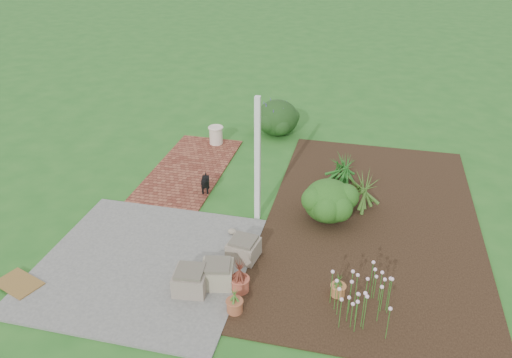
% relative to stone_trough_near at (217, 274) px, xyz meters
% --- Properties ---
extents(ground, '(80.00, 80.00, 0.00)m').
position_rel_stone_trough_near_xyz_m(ground, '(-0.13, 1.96, -0.20)').
color(ground, '#24621F').
rests_on(ground, ground).
extents(concrete_patio, '(3.50, 3.50, 0.04)m').
position_rel_stone_trough_near_xyz_m(concrete_patio, '(-1.38, 0.21, -0.18)').
color(concrete_patio, '#5E5E5B').
rests_on(concrete_patio, ground).
extents(brick_path, '(1.60, 3.50, 0.04)m').
position_rel_stone_trough_near_xyz_m(brick_path, '(-1.83, 3.71, -0.18)').
color(brick_path, maroon).
rests_on(brick_path, ground).
extents(garden_bed, '(4.00, 7.00, 0.03)m').
position_rel_stone_trough_near_xyz_m(garden_bed, '(2.37, 2.46, -0.19)').
color(garden_bed, black).
rests_on(garden_bed, ground).
extents(veranda_post, '(0.10, 0.10, 2.50)m').
position_rel_stone_trough_near_xyz_m(veranda_post, '(0.17, 2.06, 1.05)').
color(veranda_post, white).
rests_on(veranda_post, ground).
extents(stone_trough_near, '(0.58, 0.58, 0.33)m').
position_rel_stone_trough_near_xyz_m(stone_trough_near, '(0.00, 0.00, 0.00)').
color(stone_trough_near, gray).
rests_on(stone_trough_near, concrete_patio).
extents(stone_trough_mid, '(0.56, 0.56, 0.34)m').
position_rel_stone_trough_near_xyz_m(stone_trough_mid, '(-0.36, -0.26, 0.00)').
color(stone_trough_mid, '#736759').
rests_on(stone_trough_mid, concrete_patio).
extents(stone_trough_far, '(0.55, 0.55, 0.32)m').
position_rel_stone_trough_near_xyz_m(stone_trough_far, '(0.24, 0.74, -0.00)').
color(stone_trough_far, gray).
rests_on(stone_trough_far, concrete_patio).
extents(coir_doormat, '(0.84, 0.68, 0.02)m').
position_rel_stone_trough_near_xyz_m(coir_doormat, '(-3.11, -0.77, -0.15)').
color(coir_doormat, brown).
rests_on(coir_doormat, concrete_patio).
extents(black_dog, '(0.22, 0.47, 0.41)m').
position_rel_stone_trough_near_xyz_m(black_dog, '(-1.12, 2.72, 0.08)').
color(black_dog, black).
rests_on(black_dog, brick_path).
extents(cream_ceramic_urn, '(0.35, 0.35, 0.45)m').
position_rel_stone_trough_near_xyz_m(cream_ceramic_urn, '(-1.64, 5.16, 0.06)').
color(cream_ceramic_urn, beige).
rests_on(cream_ceramic_urn, brick_path).
extents(evergreen_shrub, '(1.07, 1.07, 0.83)m').
position_rel_stone_trough_near_xyz_m(evergreen_shrub, '(1.51, 2.33, 0.24)').
color(evergreen_shrub, '#0B380F').
rests_on(evergreen_shrub, garden_bed).
extents(agapanthus_clump_back, '(1.31, 1.31, 0.90)m').
position_rel_stone_trough_near_xyz_m(agapanthus_clump_back, '(2.07, 2.89, 0.28)').
color(agapanthus_clump_back, '#1B3912').
rests_on(agapanthus_clump_back, garden_bed).
extents(agapanthus_clump_front, '(1.07, 1.07, 0.73)m').
position_rel_stone_trough_near_xyz_m(agapanthus_clump_front, '(1.65, 3.90, 0.19)').
color(agapanthus_clump_front, '#0D4213').
rests_on(agapanthus_clump_front, garden_bed).
extents(pink_flower_patch, '(1.29, 1.29, 0.65)m').
position_rel_stone_trough_near_xyz_m(pink_flower_patch, '(2.26, -0.14, 0.15)').
color(pink_flower_patch, '#113D0F').
rests_on(pink_flower_patch, garden_bed).
extents(terracotta_pot_bronze, '(0.29, 0.29, 0.24)m').
position_rel_stone_trough_near_xyz_m(terracotta_pot_bronze, '(0.39, -0.08, -0.06)').
color(terracotta_pot_bronze, '#B2533C').
rests_on(terracotta_pot_bronze, garden_bed).
extents(terracotta_pot_small_left, '(0.29, 0.29, 0.19)m').
position_rel_stone_trough_near_xyz_m(terracotta_pot_small_left, '(1.91, 0.17, -0.08)').
color(terracotta_pot_small_left, '#B7703E').
rests_on(terracotta_pot_small_left, garden_bed).
extents(terracotta_pot_small_right, '(0.32, 0.32, 0.20)m').
position_rel_stone_trough_near_xyz_m(terracotta_pot_small_right, '(0.44, -0.55, -0.07)').
color(terracotta_pot_small_right, '#995333').
rests_on(terracotta_pot_small_right, garden_bed).
extents(purple_flowering_bush, '(1.15, 1.15, 0.95)m').
position_rel_stone_trough_near_xyz_m(purple_flowering_bush, '(-0.27, 6.24, 0.27)').
color(purple_flowering_bush, black).
rests_on(purple_flowering_bush, ground).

